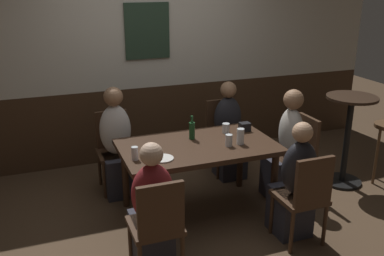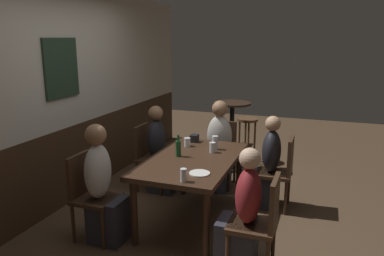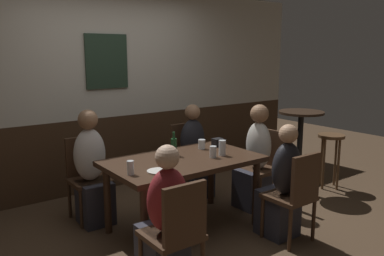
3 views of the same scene
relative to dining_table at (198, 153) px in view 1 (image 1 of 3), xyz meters
The scene contains 21 objects.
ground_plane 0.65m from the dining_table, ahead, with size 12.00×12.00×0.00m, color #4C3826.
wall_back 1.77m from the dining_table, 90.01° to the left, with size 6.40×0.13×2.60m.
dining_table is the anchor object (origin of this frame).
chair_left_near 1.11m from the dining_table, 127.75° to the right, with size 0.40×0.40×0.88m.
chair_left_far 1.11m from the dining_table, 127.75° to the left, with size 0.40×0.40×0.88m.
chair_right_near 1.11m from the dining_table, 52.25° to the right, with size 0.40×0.40×0.88m.
chair_head_east 1.19m from the dining_table, ahead, with size 0.40×0.40×0.88m.
chair_right_far 1.11m from the dining_table, 52.25° to the left, with size 0.40×0.40×0.88m.
person_left_near 0.99m from the dining_table, 133.68° to the right, with size 0.34×0.37×1.12m.
person_left_far 0.98m from the dining_table, 133.54° to the left, with size 0.34×0.37×1.20m.
person_right_near 0.99m from the dining_table, 46.33° to the right, with size 0.34×0.37×1.13m.
person_head_east 1.03m from the dining_table, ahead, with size 0.37×0.34×1.20m.
person_right_far 0.99m from the dining_table, 46.37° to the left, with size 0.34×0.37×1.15m.
tumbler_water 0.44m from the dining_table, 18.66° to the right, with size 0.07×0.07×0.16m.
pint_glass_stout 0.47m from the dining_table, 28.05° to the left, with size 0.08×0.08×0.10m.
pint_glass_amber 0.70m from the dining_table, 166.99° to the right, with size 0.06×0.06×0.12m.
pint_glass_pale 0.33m from the dining_table, 28.18° to the right, with size 0.07×0.07×0.12m.
beer_bottle_green 0.25m from the dining_table, 91.47° to the left, with size 0.06×0.06×0.24m.
plate_white_large 0.49m from the dining_table, 152.30° to the right, with size 0.20×0.20×0.01m, color white.
condiment_caddy 0.66m from the dining_table, 17.91° to the left, with size 0.11×0.09×0.09m, color black.
side_bar_table 1.84m from the dining_table, ahead, with size 0.56×0.56×1.05m.
Camera 1 is at (-1.44, -3.69, 2.29)m, focal length 40.59 mm.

